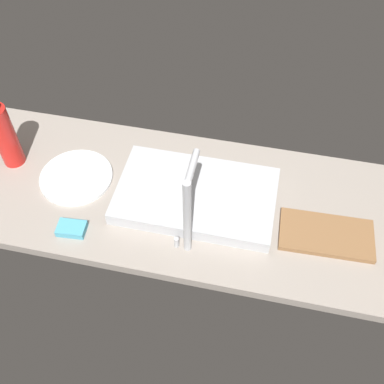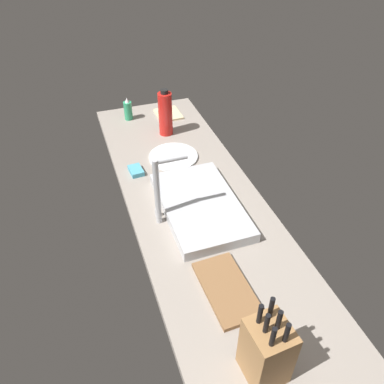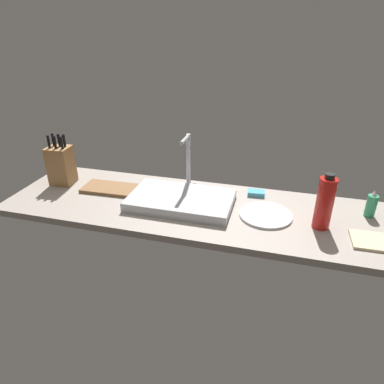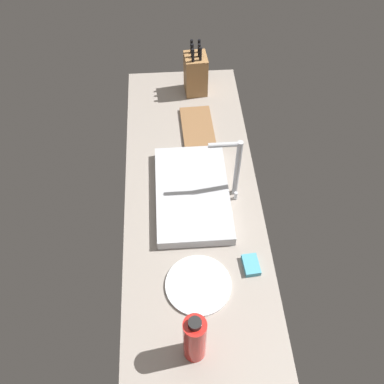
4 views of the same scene
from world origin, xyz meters
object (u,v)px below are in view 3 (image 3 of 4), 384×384
object	(u,v)px
faucet	(188,159)
dish_towel	(372,241)
dish_sponge	(256,193)
cutting_board	(110,188)
soap_bottle	(371,205)
water_bottle	(325,203)
sink_basin	(181,200)
dinner_plate	(266,215)
knife_block	(61,165)

from	to	relation	value
faucet	dish_towel	distance (cm)	95.47
dish_sponge	cutting_board	bearing A→B (deg)	-169.37
dish_sponge	faucet	bearing A→B (deg)	-175.55
faucet	dish_sponge	bearing A→B (deg)	4.45
soap_bottle	water_bottle	distance (cm)	29.30
dish_towel	sink_basin	bearing A→B (deg)	172.75
sink_basin	water_bottle	xyz separation A→B (cm)	(67.61, -4.00, 10.04)
sink_basin	faucet	bearing A→B (deg)	93.86
cutting_board	soap_bottle	size ratio (longest dim) A/B	2.14
faucet	water_bottle	distance (cm)	72.33
cutting_board	dish_towel	bearing A→B (deg)	-7.28
faucet	dinner_plate	xyz separation A→B (cm)	(44.05, -18.28, -17.65)
soap_bottle	water_bottle	xyz separation A→B (cm)	(-23.27, -16.59, 6.49)
water_bottle	dinner_plate	xyz separation A→B (cm)	(-24.75, 3.28, -11.83)
sink_basin	dish_towel	xyz separation A→B (cm)	(88.12, -11.22, -1.80)
sink_basin	dish_sponge	distance (cm)	41.56
knife_block	dinner_plate	bearing A→B (deg)	-7.85
water_bottle	dish_sponge	size ratio (longest dim) A/B	2.93
sink_basin	dish_sponge	bearing A→B (deg)	29.51
knife_block	dish_towel	size ratio (longest dim) A/B	1.71
knife_block	cutting_board	world-z (taller)	knife_block
cutting_board	dinner_plate	distance (cm)	86.36
faucet	knife_block	size ratio (longest dim) A/B	1.09
dish_sponge	water_bottle	bearing A→B (deg)	-37.87
dinner_plate	faucet	bearing A→B (deg)	157.46
dinner_plate	dish_towel	size ratio (longest dim) A/B	1.50
water_bottle	dish_towel	size ratio (longest dim) A/B	1.56
soap_bottle	sink_basin	bearing A→B (deg)	-172.12
knife_block	dish_towel	distance (cm)	162.58
cutting_board	dish_towel	xyz separation A→B (cm)	(131.39, -16.78, -0.30)
sink_basin	faucet	xyz separation A→B (cm)	(-1.18, 17.55, 15.85)
knife_block	water_bottle	bearing A→B (deg)	-8.52
cutting_board	dish_sponge	world-z (taller)	dish_sponge
sink_basin	soap_bottle	distance (cm)	91.82
dinner_plate	cutting_board	bearing A→B (deg)	175.83
soap_bottle	dish_sponge	size ratio (longest dim) A/B	1.52
water_bottle	dinner_plate	bearing A→B (deg)	172.46
faucet	dish_sponge	xyz separation A→B (cm)	(37.33, 2.91, -17.05)
dish_towel	dish_sponge	world-z (taller)	dish_sponge
sink_basin	water_bottle	size ratio (longest dim) A/B	1.99
dinner_plate	sink_basin	bearing A→B (deg)	179.03
knife_block	dish_sponge	bearing A→B (deg)	2.99
soap_bottle	knife_block	bearing A→B (deg)	-177.98
dinner_plate	dish_sponge	world-z (taller)	dish_sponge
soap_bottle	dinner_plate	xyz separation A→B (cm)	(-48.02, -13.31, -5.34)
soap_bottle	dish_towel	size ratio (longest dim) A/B	0.81
sink_basin	dinner_plate	size ratio (longest dim) A/B	2.07
knife_block	dish_sponge	xyz separation A→B (cm)	(109.26, 13.65, -10.04)
faucet	dinner_plate	world-z (taller)	faucet
knife_block	dinner_plate	distance (cm)	116.70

